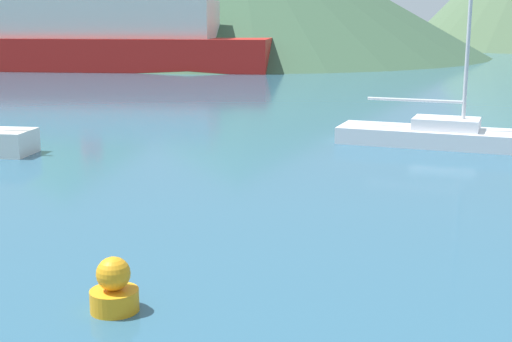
# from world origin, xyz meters

# --- Properties ---
(sailboat_inner) EXTENTS (6.98, 4.69, 7.48)m
(sailboat_inner) POSITION_xyz_m (7.32, 22.69, 0.37)
(sailboat_inner) COLOR silver
(sailboat_inner) RESTS_ON ground_plane
(ferry_distant) EXTENTS (28.92, 12.10, 6.80)m
(ferry_distant) POSITION_xyz_m (-8.84, 56.87, 2.29)
(ferry_distant) COLOR red
(ferry_distant) RESTS_ON ground_plane
(buoy_marker) EXTENTS (0.70, 0.70, 0.80)m
(buoy_marker) POSITION_xyz_m (-1.92, 10.34, 0.33)
(buoy_marker) COLOR orange
(buoy_marker) RESTS_ON ground_plane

